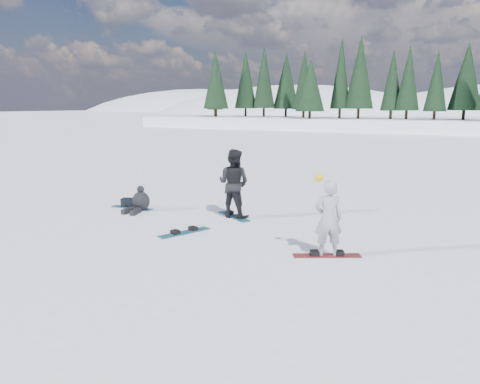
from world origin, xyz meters
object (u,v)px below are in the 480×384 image
(gear_bag, at_px, (129,203))
(snowboard_loose_a, at_px, (184,233))
(snowboarder_man, at_px, (234,183))
(snowboard_loose_c, at_px, (132,208))
(seated_rider, at_px, (140,201))
(snowboarder_woman, at_px, (328,218))

(gear_bag, relative_size, snowboard_loose_a, 0.30)
(gear_bag, height_order, snowboard_loose_a, gear_bag)
(snowboarder_man, xyz_separation_m, snowboard_loose_c, (-3.49, -0.56, -1.01))
(snowboarder_man, xyz_separation_m, snowboard_loose_a, (-0.25, -2.19, -1.01))
(snowboarder_man, distance_m, snowboard_loose_c, 3.68)
(gear_bag, height_order, snowboard_loose_c, gear_bag)
(seated_rider, bearing_deg, snowboard_loose_a, -36.91)
(snowboarder_woman, height_order, snowboard_loose_c, snowboarder_woman)
(snowboard_loose_c, bearing_deg, seated_rider, -23.83)
(seated_rider, bearing_deg, snowboard_loose_c, 151.07)
(snowboarder_woman, bearing_deg, snowboard_loose_a, -33.14)
(snowboarder_woman, height_order, gear_bag, snowboarder_woman)
(snowboarder_man, relative_size, snowboard_loose_c, 1.37)
(seated_rider, relative_size, snowboard_loose_c, 0.67)
(snowboard_loose_c, bearing_deg, gear_bag, 156.38)
(snowboarder_woman, bearing_deg, gear_bag, -45.87)
(snowboard_loose_a, bearing_deg, gear_bag, 84.14)
(snowboarder_woman, relative_size, gear_bag, 4.15)
(snowboarder_woman, relative_size, snowboard_loose_a, 1.25)
(snowboarder_man, height_order, seated_rider, snowboarder_man)
(snowboarder_woman, distance_m, snowboarder_man, 4.28)
(snowboarder_man, relative_size, seated_rider, 2.05)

